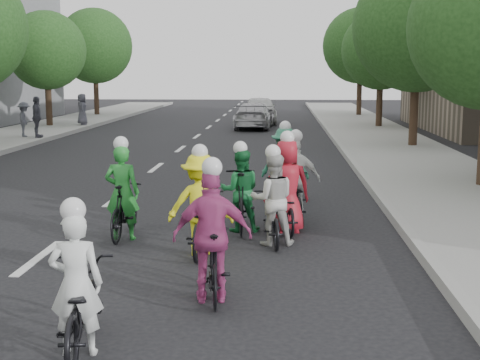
# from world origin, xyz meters

# --- Properties ---
(ground) EXTENTS (120.00, 120.00, 0.00)m
(ground) POSITION_xyz_m (0.00, 0.00, 0.00)
(ground) COLOR black
(ground) RESTS_ON ground
(sidewalk_right) EXTENTS (4.00, 80.00, 0.15)m
(sidewalk_right) POSITION_xyz_m (8.00, 10.00, 0.07)
(sidewalk_right) COLOR gray
(sidewalk_right) RESTS_ON ground
(curb_right) EXTENTS (0.18, 80.00, 0.18)m
(curb_right) POSITION_xyz_m (6.05, 10.00, 0.09)
(curb_right) COLOR #999993
(curb_right) RESTS_ON ground
(tree_l_4) EXTENTS (4.00, 4.00, 5.97)m
(tree_l_4) POSITION_xyz_m (-8.20, 24.00, 3.96)
(tree_l_4) COLOR black
(tree_l_4) RESTS_ON ground
(tree_l_5) EXTENTS (4.80, 4.80, 6.93)m
(tree_l_5) POSITION_xyz_m (-8.20, 33.00, 4.52)
(tree_l_5) COLOR black
(tree_l_5) RESTS_ON ground
(tree_r_1) EXTENTS (4.80, 4.80, 6.93)m
(tree_r_1) POSITION_xyz_m (8.80, 15.60, 4.52)
(tree_r_1) COLOR black
(tree_r_1) RESTS_ON ground
(tree_r_2) EXTENTS (4.00, 4.00, 5.97)m
(tree_r_2) POSITION_xyz_m (8.80, 24.60, 3.96)
(tree_r_2) COLOR black
(tree_r_2) RESTS_ON ground
(tree_r_3) EXTENTS (4.80, 4.80, 6.93)m
(tree_r_3) POSITION_xyz_m (8.80, 33.60, 4.52)
(tree_r_3) COLOR black
(tree_r_3) RESTS_ON ground
(cyclist_0) EXTENTS (0.83, 1.80, 1.66)m
(cyclist_0) POSITION_xyz_m (1.72, -3.44, 0.54)
(cyclist_0) COLOR black
(cyclist_0) RESTS_ON ground
(cyclist_1) EXTENTS (0.78, 1.92, 1.67)m
(cyclist_1) POSITION_xyz_m (3.07, 2.07, 0.65)
(cyclist_1) COLOR black
(cyclist_1) RESTS_ON ground
(cyclist_2) EXTENTS (1.07, 1.82, 1.79)m
(cyclist_2) POSITION_xyz_m (2.53, 0.43, 0.65)
(cyclist_2) COLOR black
(cyclist_2) RESTS_ON ground
(cyclist_3) EXTENTS (1.05, 1.58, 1.87)m
(cyclist_3) POSITION_xyz_m (2.96, -1.78, 0.69)
(cyclist_3) COLOR black
(cyclist_3) RESTS_ON ground
(cyclist_4) EXTENTS (0.90, 1.64, 1.87)m
(cyclist_4) POSITION_xyz_m (3.92, 2.02, 0.66)
(cyclist_4) COLOR black
(cyclist_4) RESTS_ON ground
(cyclist_5) EXTENTS (0.62, 1.66, 1.82)m
(cyclist_5) POSITION_xyz_m (1.06, 1.34, 0.63)
(cyclist_5) COLOR black
(cyclist_5) RESTS_ON ground
(cyclist_6) EXTENTS (0.82, 1.67, 1.71)m
(cyclist_6) POSITION_xyz_m (3.68, 1.13, 0.61)
(cyclist_6) COLOR black
(cyclist_6) RESTS_ON ground
(cyclist_7) EXTENTS (1.19, 1.64, 1.83)m
(cyclist_7) POSITION_xyz_m (3.90, 4.91, 0.71)
(cyclist_7) COLOR black
(cyclist_7) RESTS_ON ground
(cyclist_8) EXTENTS (1.01, 1.77, 1.81)m
(cyclist_8) POSITION_xyz_m (4.09, 2.91, 0.62)
(cyclist_8) COLOR black
(cyclist_8) RESTS_ON ground
(follow_car_lead) EXTENTS (2.08, 4.66, 1.33)m
(follow_car_lead) POSITION_xyz_m (2.42, 24.36, 0.66)
(follow_car_lead) COLOR #AEADB2
(follow_car_lead) RESTS_ON ground
(follow_car_trail) EXTENTS (2.22, 4.72, 1.56)m
(follow_car_trail) POSITION_xyz_m (2.56, 27.90, 0.78)
(follow_car_trail) COLOR silver
(follow_car_trail) RESTS_ON ground
(spectator_0) EXTENTS (0.79, 1.07, 1.48)m
(spectator_0) POSITION_xyz_m (-7.12, 17.84, 0.89)
(spectator_0) COLOR #545762
(spectator_0) RESTS_ON sidewalk_left
(spectator_1) EXTENTS (0.65, 1.08, 1.73)m
(spectator_1) POSITION_xyz_m (-6.46, 17.54, 1.01)
(spectator_1) COLOR #4D4D59
(spectator_1) RESTS_ON sidewalk_left
(spectator_2) EXTENTS (0.73, 0.91, 1.62)m
(spectator_2) POSITION_xyz_m (-6.55, 24.31, 0.96)
(spectator_2) COLOR #4C4B57
(spectator_2) RESTS_ON sidewalk_left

